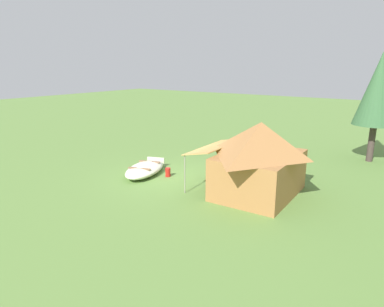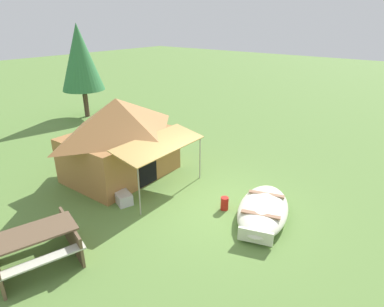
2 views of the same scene
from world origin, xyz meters
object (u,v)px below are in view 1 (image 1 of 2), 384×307
(beached_rowboat, at_px, (145,169))
(picnic_table, at_px, (256,151))
(canvas_cabin_tent, at_px, (259,158))
(pine_tree_far_center, at_px, (379,90))
(cooler_box, at_px, (237,174))
(fuel_can, at_px, (168,172))

(beached_rowboat, xyz_separation_m, picnic_table, (-4.59, 3.04, 0.26))
(canvas_cabin_tent, relative_size, pine_tree_far_center, 0.73)
(beached_rowboat, relative_size, cooler_box, 5.59)
(beached_rowboat, relative_size, pine_tree_far_center, 0.57)
(pine_tree_far_center, bearing_deg, picnic_table, -54.86)
(beached_rowboat, distance_m, pine_tree_far_center, 11.29)
(fuel_can, distance_m, pine_tree_far_center, 10.43)
(canvas_cabin_tent, bearing_deg, pine_tree_far_center, 159.85)
(picnic_table, distance_m, cooler_box, 2.82)
(cooler_box, bearing_deg, fuel_can, -57.97)
(pine_tree_far_center, bearing_deg, fuel_can, -41.19)
(canvas_cabin_tent, bearing_deg, beached_rowboat, -82.79)
(cooler_box, distance_m, fuel_can, 2.88)
(picnic_table, distance_m, fuel_can, 4.76)
(fuel_can, bearing_deg, picnic_table, 154.73)
(canvas_cabin_tent, relative_size, picnic_table, 1.82)
(picnic_table, xyz_separation_m, fuel_can, (4.29, -2.03, -0.31))
(cooler_box, bearing_deg, canvas_cabin_tent, 50.62)
(beached_rowboat, xyz_separation_m, canvas_cabin_tent, (-0.62, 4.92, 1.13))
(cooler_box, height_order, fuel_can, fuel_can)
(beached_rowboat, height_order, fuel_can, beached_rowboat)
(fuel_can, relative_size, pine_tree_far_center, 0.07)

